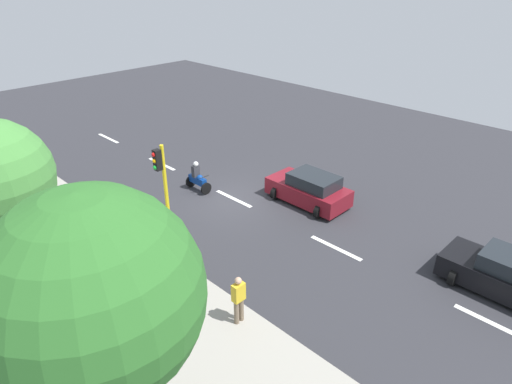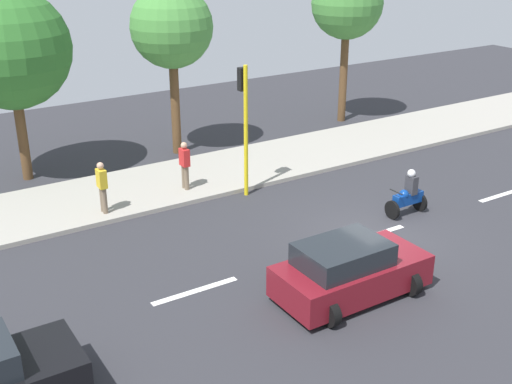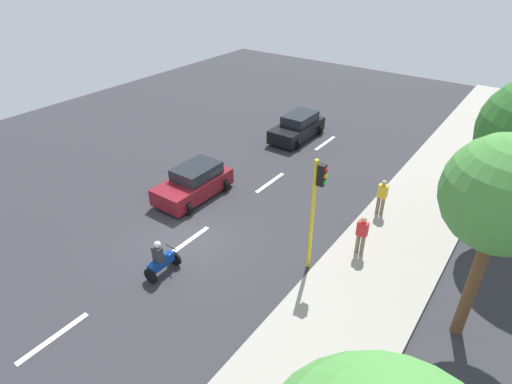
# 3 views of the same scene
# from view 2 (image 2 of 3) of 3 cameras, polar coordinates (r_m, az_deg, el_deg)

# --- Properties ---
(ground_plane) EXTENTS (40.00, 60.00, 0.10)m
(ground_plane) POSITION_cam_2_polar(r_m,az_deg,el_deg) (20.03, 10.14, -3.89)
(ground_plane) COLOR #2D2D33
(sidewalk) EXTENTS (4.00, 60.00, 0.15)m
(sidewalk) POSITION_cam_2_polar(r_m,az_deg,el_deg) (25.12, -0.50, 2.34)
(sidewalk) COLOR #9E998E
(sidewalk) RESTS_ON ground
(lane_stripe_north) EXTENTS (0.20, 2.40, 0.01)m
(lane_stripe_north) POSITION_cam_2_polar(r_m,az_deg,el_deg) (24.19, 20.81, -0.19)
(lane_stripe_north) COLOR white
(lane_stripe_north) RESTS_ON ground
(lane_stripe_mid) EXTENTS (0.20, 2.40, 0.01)m
(lane_stripe_mid) POSITION_cam_2_polar(r_m,az_deg,el_deg) (20.01, 10.15, -3.75)
(lane_stripe_mid) COLOR white
(lane_stripe_mid) RESTS_ON ground
(lane_stripe_south) EXTENTS (0.20, 2.40, 0.01)m
(lane_stripe_south) POSITION_cam_2_polar(r_m,az_deg,el_deg) (16.96, -5.32, -8.60)
(lane_stripe_south) COLOR white
(lane_stripe_south) RESTS_ON ground
(car_maroon) EXTENTS (2.22, 3.91, 1.52)m
(car_maroon) POSITION_cam_2_polar(r_m,az_deg,el_deg) (16.52, 8.15, -6.81)
(car_maroon) COLOR maroon
(car_maroon) RESTS_ON ground
(motorcycle) EXTENTS (0.60, 1.30, 1.53)m
(motorcycle) POSITION_cam_2_polar(r_m,az_deg,el_deg) (21.40, 13.10, -0.33)
(motorcycle) COLOR black
(motorcycle) RESTS_ON ground
(pedestrian_near_signal) EXTENTS (0.40, 0.24, 1.69)m
(pedestrian_near_signal) POSITION_cam_2_polar(r_m,az_deg,el_deg) (22.53, -6.24, 2.45)
(pedestrian_near_signal) COLOR #72604C
(pedestrian_near_signal) RESTS_ON sidewalk
(pedestrian_by_tree) EXTENTS (0.40, 0.24, 1.69)m
(pedestrian_by_tree) POSITION_cam_2_polar(r_m,az_deg,el_deg) (21.10, -13.27, 0.54)
(pedestrian_by_tree) COLOR #72604C
(pedestrian_by_tree) RESTS_ON sidewalk
(traffic_light_corner) EXTENTS (0.49, 0.24, 4.50)m
(traffic_light_corner) POSITION_cam_2_polar(r_m,az_deg,el_deg) (21.71, -1.03, 7.00)
(traffic_light_corner) COLOR yellow
(traffic_light_corner) RESTS_ON ground
(street_tree_center) EXTENTS (3.18, 3.18, 6.64)m
(street_tree_center) POSITION_cam_2_polar(r_m,az_deg,el_deg) (25.80, -7.38, 14.02)
(street_tree_center) COLOR brown
(street_tree_center) RESTS_ON ground
(street_tree_north) EXTENTS (4.16, 4.16, 6.83)m
(street_tree_north) POSITION_cam_2_polar(r_m,az_deg,el_deg) (24.22, -20.67, 11.58)
(street_tree_north) COLOR brown
(street_tree_north) RESTS_ON ground
(street_tree_south) EXTENTS (3.21, 3.21, 7.02)m
(street_tree_south) POSITION_cam_2_polar(r_m,az_deg,el_deg) (30.41, 7.95, 15.94)
(street_tree_south) COLOR brown
(street_tree_south) RESTS_ON ground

